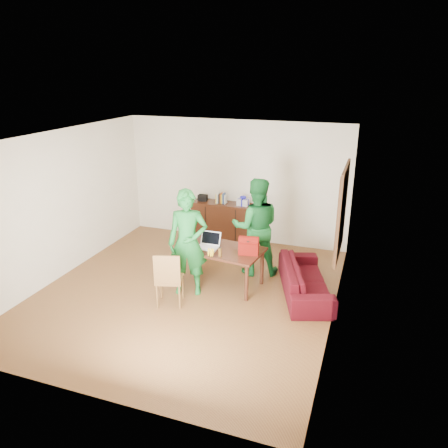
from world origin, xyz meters
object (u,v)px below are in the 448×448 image
at_px(bottle, 220,252).
at_px(sofa, 305,279).
at_px(person_far, 256,227).
at_px(red_bag, 249,247).
at_px(chair, 170,289).
at_px(laptop, 207,246).
at_px(person_near, 188,243).
at_px(table, 220,253).

distance_m(bottle, sofa, 1.56).
xyz_separation_m(person_far, red_bag, (0.08, -0.74, -0.10)).
bearing_deg(chair, red_bag, 22.42).
relative_size(chair, laptop, 2.56).
distance_m(chair, person_near, 0.82).
relative_size(table, person_near, 0.86).
distance_m(person_far, red_bag, 0.75).
bearing_deg(person_near, person_far, 35.53).
height_order(person_far, sofa, person_far).
bearing_deg(person_near, chair, -122.89).
bearing_deg(bottle, laptop, 142.53).
bearing_deg(laptop, bottle, -37.23).
distance_m(table, red_bag, 0.58).
height_order(bottle, sofa, bottle).
relative_size(bottle, sofa, 0.09).
distance_m(person_far, sofa, 1.34).
bearing_deg(red_bag, table, 163.99).
xyz_separation_m(bottle, sofa, (1.39, 0.48, -0.52)).
bearing_deg(red_bag, sofa, 3.19).
bearing_deg(person_near, laptop, 46.06).
distance_m(chair, sofa, 2.33).
bearing_deg(sofa, person_far, 45.08).
bearing_deg(red_bag, chair, -150.88).
xyz_separation_m(person_far, bottle, (-0.35, -1.00, -0.14)).
distance_m(person_near, red_bag, 1.04).
bearing_deg(sofa, laptop, 79.06).
distance_m(table, person_far, 0.88).
distance_m(table, person_near, 0.70).
height_order(table, person_near, person_near).
distance_m(laptop, sofa, 1.80).
relative_size(person_far, red_bag, 5.48).
bearing_deg(sofa, chair, 99.55).
height_order(laptop, bottle, laptop).
bearing_deg(person_far, person_near, 33.80).
height_order(person_near, laptop, person_near).
xyz_separation_m(person_near, laptop, (0.20, 0.39, -0.18)).
height_order(person_near, red_bag, person_near).
height_order(table, chair, chair).
bearing_deg(red_bag, laptop, 171.07).
bearing_deg(laptop, chair, -110.91).
bearing_deg(sofa, red_bag, 84.31).
bearing_deg(person_far, sofa, 135.01).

